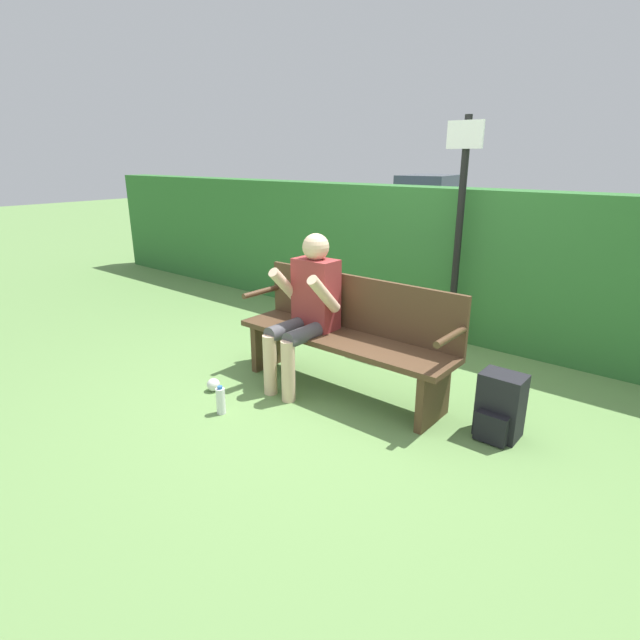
# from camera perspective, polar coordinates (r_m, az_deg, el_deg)

# --- Properties ---
(ground_plane) EXTENTS (40.00, 40.00, 0.00)m
(ground_plane) POSITION_cam_1_polar(r_m,az_deg,el_deg) (4.22, 2.46, -8.01)
(ground_plane) COLOR #668E4C
(hedge_back) EXTENTS (12.00, 0.39, 1.56)m
(hedge_back) POSITION_cam_1_polar(r_m,az_deg,el_deg) (5.54, 14.62, 6.32)
(hedge_back) COLOR #337033
(hedge_back) RESTS_ON ground
(park_bench) EXTENTS (1.90, 0.47, 0.94)m
(park_bench) POSITION_cam_1_polar(r_m,az_deg,el_deg) (4.09, 3.15, -1.55)
(park_bench) COLOR #513823
(park_bench) RESTS_ON ground
(person_seated) EXTENTS (0.50, 0.63, 1.27)m
(person_seated) POSITION_cam_1_polar(r_m,az_deg,el_deg) (4.10, -1.46, 1.83)
(person_seated) COLOR #993333
(person_seated) RESTS_ON ground
(backpack) EXTENTS (0.29, 0.29, 0.46)m
(backpack) POSITION_cam_1_polar(r_m,az_deg,el_deg) (3.70, 19.84, -9.39)
(backpack) COLOR black
(backpack) RESTS_ON ground
(water_bottle) EXTENTS (0.07, 0.07, 0.23)m
(water_bottle) POSITION_cam_1_polar(r_m,az_deg,el_deg) (3.89, -11.27, -9.02)
(water_bottle) COLOR white
(water_bottle) RESTS_ON ground
(signpost) EXTENTS (0.35, 0.09, 2.23)m
(signpost) POSITION_cam_1_polar(r_m,az_deg,el_deg) (5.06, 15.63, 10.71)
(signpost) COLOR black
(signpost) RESTS_ON ground
(parked_car) EXTENTS (2.21, 4.53, 1.33)m
(parked_car) POSITION_cam_1_polar(r_m,az_deg,el_deg) (16.24, 12.31, 13.47)
(parked_car) COLOR #B7BCC6
(parked_car) RESTS_ON ground
(litter_crumple) EXTENTS (0.11, 0.11, 0.11)m
(litter_crumple) POSITION_cam_1_polar(r_m,az_deg,el_deg) (4.28, -12.08, -7.25)
(litter_crumple) COLOR silver
(litter_crumple) RESTS_ON ground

